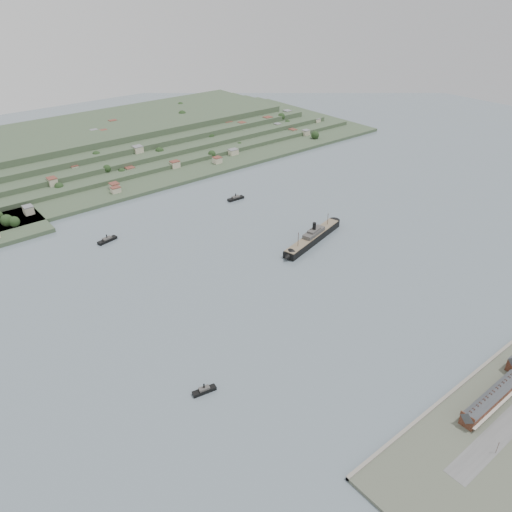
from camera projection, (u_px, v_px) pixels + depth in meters
ground at (300, 278)px, 403.88m from camera, size 1400.00×1400.00×0.00m
terrace_row at (493, 397)px, 282.08m from camera, size 55.60×9.80×11.07m
far_peninsula at (116, 142)px, 677.34m from camera, size 760.00×309.00×30.00m
steamship at (311, 239)px, 453.20m from camera, size 91.02×32.86×22.22m
tugboat at (204, 390)px, 293.90m from camera, size 14.91×6.41×6.50m
ferry_west at (107, 240)px, 456.32m from camera, size 19.35×8.79×7.01m
ferry_east at (236, 198)px, 538.76m from camera, size 19.21×6.15×7.12m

